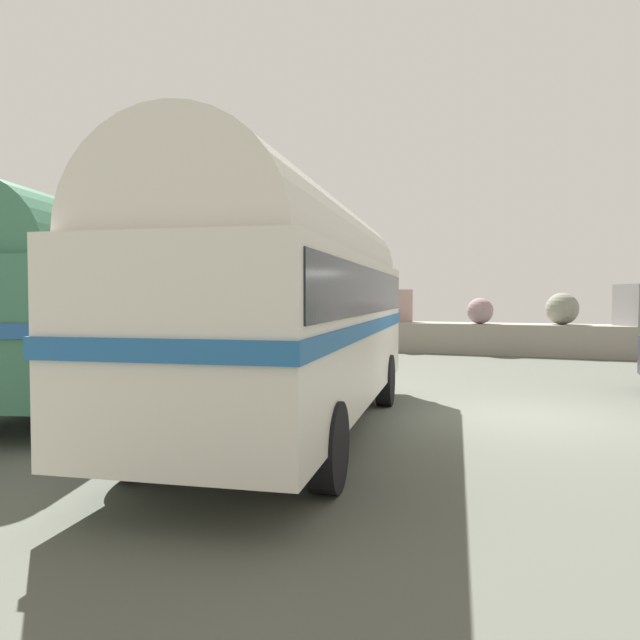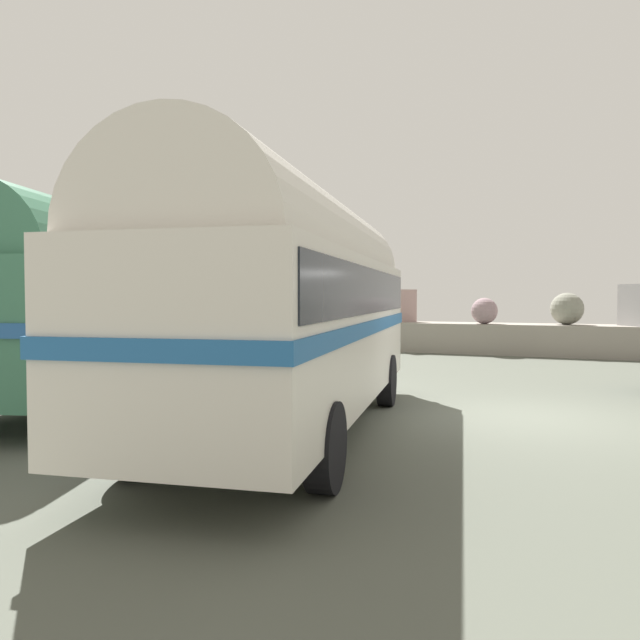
{
  "view_description": "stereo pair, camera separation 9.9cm",
  "coord_description": "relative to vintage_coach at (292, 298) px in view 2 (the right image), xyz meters",
  "views": [
    {
      "loc": [
        0.73,
        -10.84,
        2.07
      ],
      "look_at": [
        -2.71,
        -2.43,
        1.72
      ],
      "focal_mm": 34.09,
      "sensor_mm": 36.0,
      "label": 1
    },
    {
      "loc": [
        0.82,
        -10.81,
        2.07
      ],
      "look_at": [
        -2.71,
        -2.43,
        1.72
      ],
      "focal_mm": 34.09,
      "sensor_mm": 36.0,
      "label": 2
    }
  ],
  "objects": [
    {
      "name": "breakwater",
      "position": [
        3.32,
        14.42,
        -1.26
      ],
      "size": [
        31.36,
        2.28,
        2.49
      ],
      "color": "gray",
      "rests_on": "ground"
    },
    {
      "name": "second_coach",
      "position": [
        -4.78,
        1.27,
        0.0
      ],
      "size": [
        4.87,
        8.91,
        3.7
      ],
      "rotation": [
        0.0,
        0.0,
        0.3
      ],
      "color": "black",
      "rests_on": "ground"
    },
    {
      "name": "vintage_coach",
      "position": [
        0.0,
        0.0,
        0.0
      ],
      "size": [
        3.83,
        8.87,
        3.7
      ],
      "rotation": [
        0.0,
        0.0,
        0.17
      ],
      "color": "black",
      "rests_on": "ground"
    },
    {
      "name": "ground",
      "position": [
        3.09,
        2.62,
        -2.04
      ],
      "size": [
        32.0,
        26.0,
        0.02
      ],
      "color": "#4F5348"
    }
  ]
}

